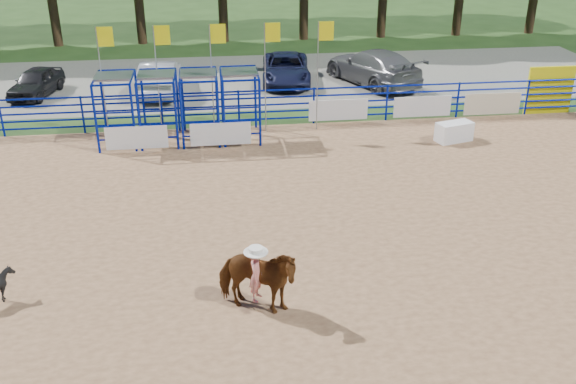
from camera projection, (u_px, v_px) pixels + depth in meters
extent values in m
plane|color=#2F4E1F|center=(262.00, 255.00, 16.66)|extent=(120.00, 120.00, 0.00)
cube|color=#A37851|center=(262.00, 255.00, 16.66)|extent=(30.00, 20.00, 0.02)
cube|color=gray|center=(231.00, 80.00, 31.89)|extent=(40.00, 10.00, 0.01)
cube|color=white|center=(454.00, 132.00, 24.00)|extent=(1.47, 0.97, 0.72)
imported|color=brown|center=(256.00, 280.00, 14.10)|extent=(2.13, 1.57, 1.64)
imported|color=red|center=(256.00, 251.00, 13.79)|extent=(0.45, 0.53, 1.23)
cylinder|color=white|center=(255.00, 225.00, 13.52)|extent=(0.54, 0.54, 0.12)
imported|color=black|center=(36.00, 82.00, 29.22)|extent=(2.25, 3.90, 1.25)
imported|color=#95989D|center=(160.00, 77.00, 29.50)|extent=(1.88, 4.66, 1.50)
imported|color=#161937|center=(286.00, 69.00, 31.21)|extent=(2.72, 5.06, 1.35)
imported|color=#5B5B5E|center=(373.00, 67.00, 30.97)|extent=(4.34, 6.14, 1.65)
cube|color=white|center=(137.00, 138.00, 22.95)|extent=(2.20, 0.04, 0.85)
cube|color=white|center=(221.00, 134.00, 23.30)|extent=(2.20, 0.04, 0.85)
cube|color=white|center=(338.00, 110.00, 25.81)|extent=(2.40, 0.04, 0.85)
cube|color=white|center=(422.00, 107.00, 26.21)|extent=(2.40, 0.04, 0.85)
cube|color=beige|center=(492.00, 104.00, 26.56)|extent=(2.40, 0.04, 0.90)
cube|color=yellow|center=(549.00, 90.00, 26.78)|extent=(2.00, 0.12, 2.00)
cylinder|color=#3F2B19|center=(53.00, 5.00, 37.78)|extent=(0.56, 0.56, 4.80)
cylinder|color=#3F2B19|center=(139.00, 3.00, 38.36)|extent=(0.56, 0.56, 4.80)
cylinder|color=#3F2B19|center=(223.00, 2.00, 38.93)|extent=(0.56, 0.56, 4.80)
cylinder|color=#3F2B19|center=(304.00, 0.00, 39.50)|extent=(0.56, 0.56, 4.80)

